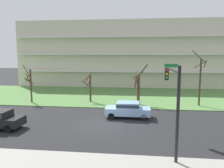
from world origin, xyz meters
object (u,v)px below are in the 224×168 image
object	(u,v)px
tree_right	(200,80)
traffic_signal_mast	(173,91)
tree_left	(90,87)
tree_center	(139,87)
tree_far_left	(30,84)
sedan_blue_center_left	(128,109)

from	to	relation	value
tree_right	traffic_signal_mast	world-z (taller)	tree_right
tree_left	traffic_signal_mast	size ratio (longest dim) A/B	0.70
tree_left	tree_center	size ratio (longest dim) A/B	0.77
tree_far_left	tree_left	xyz separation A→B (m)	(7.45, 1.35, -0.41)
tree_left	tree_center	bearing A→B (deg)	-7.25
sedan_blue_center_left	tree_left	bearing A→B (deg)	-51.33
tree_left	traffic_signal_mast	distance (m)	16.28
tree_center	tree_right	size ratio (longest dim) A/B	0.76
tree_far_left	sedan_blue_center_left	distance (m)	13.90
tree_far_left	sedan_blue_center_left	bearing A→B (deg)	-22.74
tree_left	tree_right	distance (m)	13.71
sedan_blue_center_left	traffic_signal_mast	size ratio (longest dim) A/B	0.79
traffic_signal_mast	tree_far_left	bearing A→B (deg)	141.74
tree_right	tree_center	bearing A→B (deg)	-179.87
tree_center	tree_right	distance (m)	7.36
tree_far_left	traffic_signal_mast	xyz separation A→B (m)	(15.84, -12.49, 1.40)
tree_center	traffic_signal_mast	bearing A→B (deg)	-81.07
tree_center	tree_right	bearing A→B (deg)	0.13
sedan_blue_center_left	traffic_signal_mast	xyz separation A→B (m)	(3.11, -7.15, 3.01)
tree_center	tree_right	xyz separation A→B (m)	(7.29, 0.02, 0.98)
tree_left	tree_right	size ratio (longest dim) A/B	0.58
tree_center	traffic_signal_mast	world-z (taller)	traffic_signal_mast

